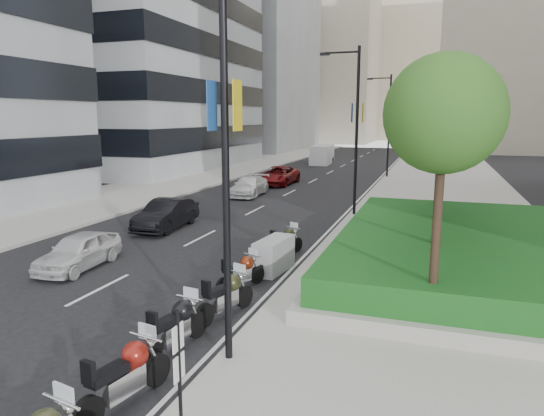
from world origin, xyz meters
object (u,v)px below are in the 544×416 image
at_px(motorcycle_5, 274,255).
at_px(motorcycle_6, 285,241).
at_px(car_b, 166,214).
at_px(motorcycle_3, 226,295).
at_px(car_a, 79,251).
at_px(lamp_post_2, 387,121).
at_px(motorcycle_2, 176,326).
at_px(motorcycle_1, 126,375).
at_px(car_d, 278,176).
at_px(lamp_post_0, 218,133).
at_px(lamp_post_1, 354,123).
at_px(motorcycle_4, 242,272).
at_px(car_c, 249,186).
at_px(delivery_van, 322,155).
at_px(parking_sign, 179,373).

height_order(motorcycle_5, motorcycle_6, motorcycle_5).
distance_m(motorcycle_5, car_b, 8.47).
xyz_separation_m(motorcycle_3, car_a, (-6.80, 2.24, 0.03)).
xyz_separation_m(lamp_post_2, motorcycle_2, (-1.24, -34.84, -4.45)).
relative_size(motorcycle_1, motorcycle_3, 1.07).
bearing_deg(motorcycle_2, car_d, 22.33).
height_order(lamp_post_0, motorcycle_6, lamp_post_0).
bearing_deg(motorcycle_5, car_a, 111.70).
relative_size(lamp_post_1, motorcycle_2, 3.91).
height_order(lamp_post_1, lamp_post_2, same).
bearing_deg(motorcycle_3, car_b, 55.69).
xyz_separation_m(lamp_post_1, car_b, (-8.05, -5.88, -4.34)).
bearing_deg(motorcycle_2, motorcycle_3, 1.77).
bearing_deg(car_b, motorcycle_1, -64.94).
bearing_deg(motorcycle_4, motorcycle_3, -145.99).
relative_size(lamp_post_0, motorcycle_4, 4.60).
height_order(motorcycle_1, motorcycle_4, motorcycle_1).
height_order(lamp_post_1, car_a, lamp_post_1).
distance_m(car_a, car_c, 17.31).
relative_size(motorcycle_4, car_c, 0.43).
bearing_deg(delivery_van, lamp_post_0, -81.98).
distance_m(motorcycle_6, car_a, 7.66).
distance_m(parking_sign, motorcycle_4, 7.81).
bearing_deg(car_d, motorcycle_6, -69.89).
bearing_deg(motorcycle_6, motorcycle_2, -157.41).
bearing_deg(motorcycle_5, motorcycle_4, 174.81).
bearing_deg(lamp_post_1, lamp_post_2, 90.00).
xyz_separation_m(parking_sign, motorcycle_3, (-1.61, 5.38, -0.85)).
bearing_deg(car_a, motorcycle_3, -22.20).
height_order(lamp_post_2, motorcycle_4, lamp_post_2).
relative_size(motorcycle_1, car_c, 0.52).
distance_m(motorcycle_3, car_d, 26.43).
height_order(lamp_post_2, motorcycle_2, lamp_post_2).
height_order(motorcycle_3, delivery_van, delivery_van).
xyz_separation_m(parking_sign, car_a, (-8.41, 7.62, -0.81)).
bearing_deg(car_b, lamp_post_0, -57.07).
bearing_deg(motorcycle_4, motorcycle_5, 11.34).
bearing_deg(lamp_post_1, motorcycle_3, -93.74).
relative_size(car_a, car_b, 0.86).
relative_size(lamp_post_0, motorcycle_1, 3.77).
height_order(lamp_post_0, motorcycle_3, lamp_post_0).
relative_size(parking_sign, delivery_van, 0.48).
bearing_deg(car_d, motorcycle_1, -76.01).
relative_size(lamp_post_0, motorcycle_5, 4.36).
relative_size(lamp_post_2, car_d, 1.72).
distance_m(lamp_post_1, motorcycle_1, 19.63).
relative_size(motorcycle_1, delivery_van, 0.46).
bearing_deg(lamp_post_0, car_d, 105.58).
distance_m(lamp_post_2, motorcycle_6, 26.84).
bearing_deg(car_b, car_c, 86.52).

